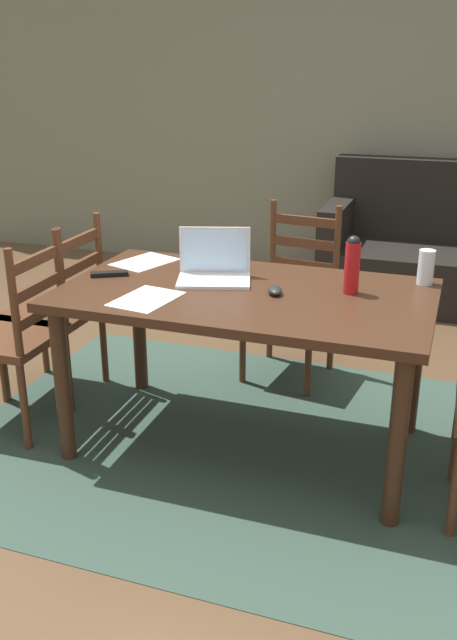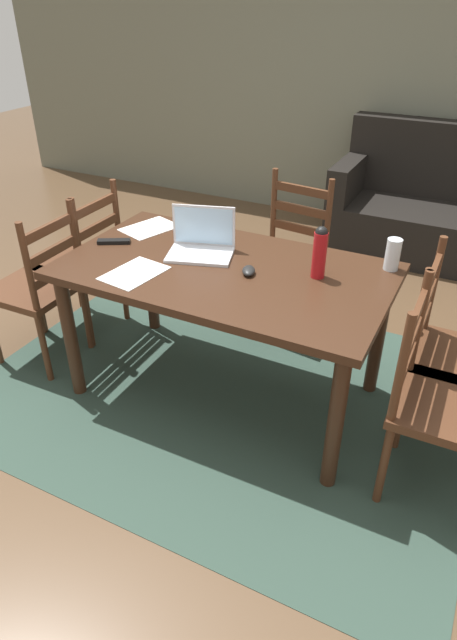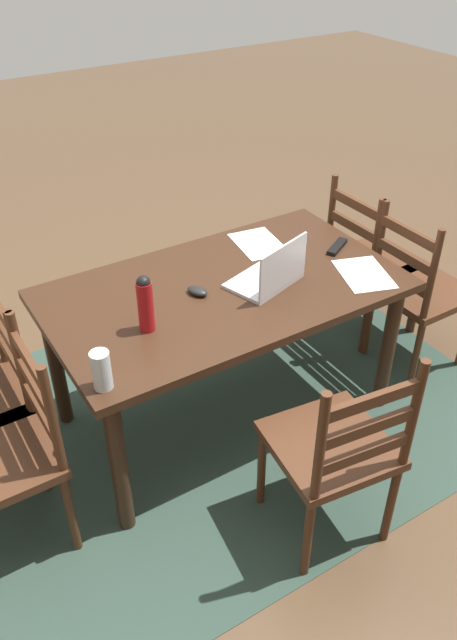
% 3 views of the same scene
% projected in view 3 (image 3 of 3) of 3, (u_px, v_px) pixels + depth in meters
% --- Properties ---
extents(ground_plane, '(14.00, 14.00, 0.00)m').
position_uv_depth(ground_plane, '(225.00, 410.00, 3.23)').
color(ground_plane, brown).
extents(area_rug, '(2.61, 1.99, 0.01)m').
position_uv_depth(area_rug, '(225.00, 410.00, 3.23)').
color(area_rug, '#2D4238').
rests_on(area_rug, ground).
extents(dining_table, '(1.58, 0.90, 0.75)m').
position_uv_depth(dining_table, '(224.00, 304.00, 2.85)').
color(dining_table, '#382114').
rests_on(dining_table, ground).
extents(chair_left_near, '(0.45, 0.45, 0.95)m').
position_uv_depth(chair_left_near, '(371.00, 262.00, 3.55)').
color(chair_left_near, '#4C2B19').
rests_on(chair_left_near, ground).
extents(chair_far_head, '(0.49, 0.49, 0.95)m').
position_uv_depth(chair_far_head, '(336.00, 450.00, 2.39)').
color(chair_far_head, '#4C2B19').
rests_on(chair_far_head, ground).
extents(chair_left_far, '(0.44, 0.44, 0.95)m').
position_uv_depth(chair_left_far, '(417.00, 291.00, 3.30)').
color(chair_left_far, '#4C2B19').
rests_on(chair_left_far, ground).
extents(chair_right_far, '(0.44, 0.44, 0.95)m').
position_uv_depth(chair_right_far, '(6.00, 454.00, 2.38)').
color(chair_right_far, '#4C2B19').
rests_on(chair_right_far, ground).
extents(laptop, '(0.37, 0.31, 0.23)m').
position_uv_depth(laptop, '(272.00, 274.00, 2.77)').
color(laptop, silver).
rests_on(laptop, dining_table).
extents(water_bottle, '(0.06, 0.06, 0.25)m').
position_uv_depth(water_bottle, '(145.00, 302.00, 2.46)').
color(water_bottle, '#A81419').
rests_on(water_bottle, dining_table).
extents(drinking_glass, '(0.07, 0.07, 0.15)m').
position_uv_depth(drinking_glass, '(101.00, 370.00, 2.21)').
color(drinking_glass, silver).
rests_on(drinking_glass, dining_table).
extents(computer_mouse, '(0.09, 0.12, 0.03)m').
position_uv_depth(computer_mouse, '(197.00, 291.00, 2.74)').
color(computer_mouse, black).
rests_on(computer_mouse, dining_table).
extents(tv_remote, '(0.17, 0.12, 0.02)m').
position_uv_depth(tv_remote, '(337.00, 247.00, 3.08)').
color(tv_remote, black).
rests_on(tv_remote, dining_table).
extents(paper_stack_left, '(0.25, 0.32, 0.00)m').
position_uv_depth(paper_stack_left, '(258.00, 244.00, 3.12)').
color(paper_stack_left, white).
rests_on(paper_stack_left, dining_table).
extents(paper_stack_right, '(0.29, 0.35, 0.00)m').
position_uv_depth(paper_stack_right, '(364.00, 274.00, 2.88)').
color(paper_stack_right, white).
rests_on(paper_stack_right, dining_table).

